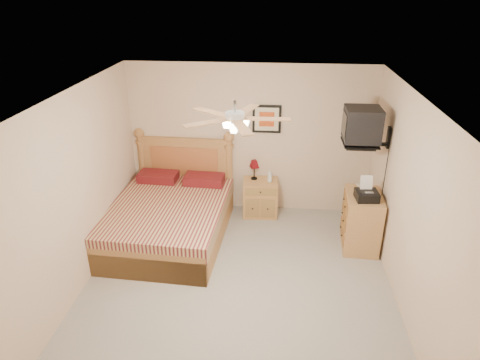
# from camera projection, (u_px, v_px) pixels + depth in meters

# --- Properties ---
(floor) EXTENTS (4.50, 4.50, 0.00)m
(floor) POSITION_uv_depth(u_px,v_px,m) (237.00, 289.00, 5.56)
(floor) COLOR gray
(floor) RESTS_ON ground
(ceiling) EXTENTS (4.00, 4.50, 0.04)m
(ceiling) POSITION_uv_depth(u_px,v_px,m) (237.00, 100.00, 4.50)
(ceiling) COLOR white
(ceiling) RESTS_ON ground
(wall_back) EXTENTS (4.00, 0.04, 2.50)m
(wall_back) POSITION_uv_depth(u_px,v_px,m) (250.00, 140.00, 7.06)
(wall_back) COLOR beige
(wall_back) RESTS_ON ground
(wall_front) EXTENTS (4.00, 0.04, 2.50)m
(wall_front) POSITION_uv_depth(u_px,v_px,m) (207.00, 356.00, 3.00)
(wall_front) COLOR beige
(wall_front) RESTS_ON ground
(wall_left) EXTENTS (0.04, 4.50, 2.50)m
(wall_left) POSITION_uv_depth(u_px,v_px,m) (73.00, 197.00, 5.19)
(wall_left) COLOR beige
(wall_left) RESTS_ON ground
(wall_right) EXTENTS (0.04, 4.50, 2.50)m
(wall_right) POSITION_uv_depth(u_px,v_px,m) (412.00, 212.00, 4.87)
(wall_right) COLOR beige
(wall_right) RESTS_ON ground
(bed) EXTENTS (1.77, 2.26, 1.41)m
(bed) POSITION_uv_depth(u_px,v_px,m) (167.00, 198.00, 6.36)
(bed) COLOR #A4703B
(bed) RESTS_ON ground
(nightstand) EXTENTS (0.59, 0.46, 0.62)m
(nightstand) POSITION_uv_depth(u_px,v_px,m) (260.00, 198.00, 7.22)
(nightstand) COLOR #B3754D
(nightstand) RESTS_ON ground
(table_lamp) EXTENTS (0.24, 0.24, 0.34)m
(table_lamp) POSITION_uv_depth(u_px,v_px,m) (254.00, 170.00, 7.09)
(table_lamp) COLOR #5C080F
(table_lamp) RESTS_ON nightstand
(lotion_bottle) EXTENTS (0.10, 0.10, 0.22)m
(lotion_bottle) POSITION_uv_depth(u_px,v_px,m) (270.00, 176.00, 7.01)
(lotion_bottle) COLOR silver
(lotion_bottle) RESTS_ON nightstand
(framed_picture) EXTENTS (0.46, 0.04, 0.46)m
(framed_picture) POSITION_uv_depth(u_px,v_px,m) (267.00, 119.00, 6.86)
(framed_picture) COLOR black
(framed_picture) RESTS_ON wall_back
(dresser) EXTENTS (0.55, 0.75, 0.85)m
(dresser) POSITION_uv_depth(u_px,v_px,m) (361.00, 221.00, 6.30)
(dresser) COLOR #A06E3D
(dresser) RESTS_ON ground
(fax_machine) EXTENTS (0.33, 0.34, 0.32)m
(fax_machine) POSITION_uv_depth(u_px,v_px,m) (368.00, 189.00, 5.92)
(fax_machine) COLOR black
(fax_machine) RESTS_ON dresser
(magazine_lower) EXTENTS (0.24, 0.29, 0.02)m
(magazine_lower) POSITION_uv_depth(u_px,v_px,m) (359.00, 188.00, 6.30)
(magazine_lower) COLOR beige
(magazine_lower) RESTS_ON dresser
(magazine_upper) EXTENTS (0.24, 0.28, 0.02)m
(magazine_upper) POSITION_uv_depth(u_px,v_px,m) (361.00, 186.00, 6.30)
(magazine_upper) COLOR tan
(magazine_upper) RESTS_ON magazine_lower
(wall_tv) EXTENTS (0.56, 0.46, 0.58)m
(wall_tv) POSITION_uv_depth(u_px,v_px,m) (373.00, 127.00, 5.86)
(wall_tv) COLOR black
(wall_tv) RESTS_ON wall_right
(ceiling_fan) EXTENTS (1.14, 1.14, 0.28)m
(ceiling_fan) POSITION_uv_depth(u_px,v_px,m) (235.00, 118.00, 4.38)
(ceiling_fan) COLOR silver
(ceiling_fan) RESTS_ON ceiling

